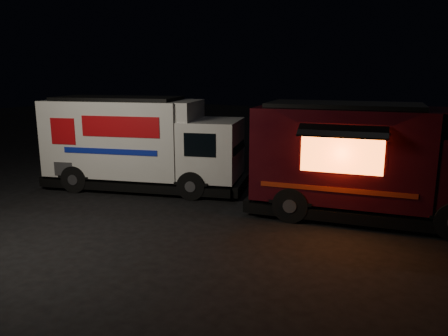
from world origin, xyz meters
TOP-DOWN VIEW (x-y plane):
  - ground at (0.00, 0.00)m, footprint 80.00×80.00m
  - white_truck at (-1.66, 2.79)m, footprint 7.82×4.67m
  - red_truck at (6.34, 3.51)m, footprint 7.59×3.95m

SIDE VIEW (x-z plane):
  - ground at x=0.00m, z-range 0.00..0.00m
  - white_truck at x=-1.66m, z-range 0.00..3.35m
  - red_truck at x=6.34m, z-range 0.00..3.36m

